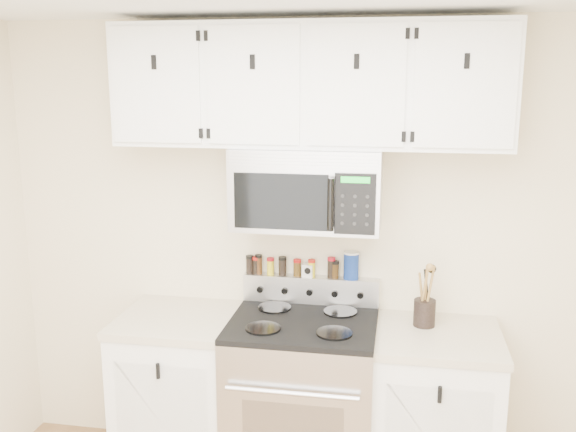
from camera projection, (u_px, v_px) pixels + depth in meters
The scene contains 19 objects.
back_wall at pixel (312, 249), 3.58m from camera, with size 3.50×0.01×2.50m, color beige.
range at pixel (303, 402), 3.44m from camera, with size 0.76×0.65×1.10m.
base_cabinet_left at pixel (181, 393), 3.58m from camera, with size 0.64×0.62×0.92m.
base_cabinet_right at pixel (434, 416), 3.34m from camera, with size 0.64×0.62×0.92m.
microwave at pixel (308, 188), 3.31m from camera, with size 0.76×0.44×0.42m.
upper_cabinets at pixel (309, 85), 3.23m from camera, with size 2.00×0.35×0.62m.
utensil_crock at pixel (425, 311), 3.33m from camera, with size 0.11×0.11×0.33m.
kitchen_timer at pixel (308, 270), 3.57m from camera, with size 0.06×0.05×0.07m, color white.
salt_canister at pixel (351, 265), 3.52m from camera, with size 0.08×0.08×0.15m.
spice_jar_0 at pixel (250, 264), 3.63m from camera, with size 0.04×0.04×0.10m.
spice_jar_1 at pixel (256, 265), 3.62m from camera, with size 0.04×0.04×0.10m.
spice_jar_2 at pixel (259, 264), 3.62m from camera, with size 0.04×0.04×0.11m.
spice_jar_3 at pixel (270, 266), 3.61m from camera, with size 0.04×0.04×0.10m.
spice_jar_4 at pixel (282, 266), 3.59m from camera, with size 0.04×0.04×0.11m.
spice_jar_5 at pixel (297, 268), 3.58m from camera, with size 0.04×0.04×0.10m.
spice_jar_6 at pixel (312, 268), 3.57m from camera, with size 0.04×0.04×0.10m.
spice_jar_7 at pixel (331, 267), 3.54m from camera, with size 0.04×0.04×0.12m.
spice_jar_8 at pixel (335, 269), 3.54m from camera, with size 0.05×0.05×0.10m.
spice_jar_9 at pixel (349, 269), 3.53m from camera, with size 0.04×0.04×0.10m.
Camera 1 is at (0.48, -1.68, 2.20)m, focal length 40.00 mm.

